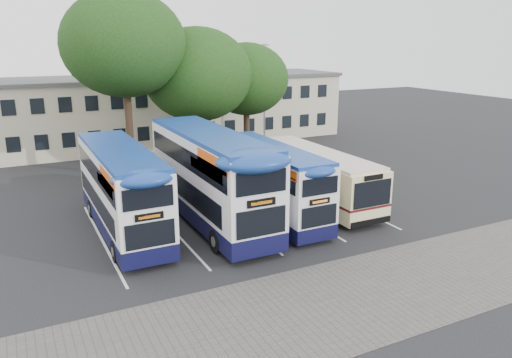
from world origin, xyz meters
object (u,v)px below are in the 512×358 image
object	(u,v)px
tree_right	(246,79)
bus_single	(314,173)
lamp_post	(265,91)
bus_dd_mid	(210,173)
tree_left	(124,44)
tree_mid	(198,75)
bus_dd_right	(270,179)
bus_dd_left	(122,186)

from	to	relation	value
tree_right	bus_single	size ratio (longest dim) A/B	0.88
lamp_post	bus_dd_mid	distance (m)	18.73
tree_left	lamp_post	bearing A→B (deg)	16.83
tree_left	tree_mid	xyz separation A→B (m)	(5.47, 0.92, -2.21)
tree_mid	bus_dd_right	world-z (taller)	tree_mid
lamp_post	tree_right	bearing A→B (deg)	-144.61
lamp_post	bus_dd_mid	bearing A→B (deg)	-126.46
bus_single	tree_left	bearing A→B (deg)	128.02
tree_right	tree_left	bearing A→B (deg)	-169.05
tree_left	bus_dd_right	world-z (taller)	tree_left
tree_left	bus_dd_mid	distance (m)	12.94
tree_right	bus_dd_left	distance (m)	18.28
tree_left	tree_right	xyz separation A→B (m)	(9.96, 1.93, -2.78)
bus_single	bus_dd_left	bearing A→B (deg)	178.95
tree_right	bus_dd_mid	xyz separation A→B (m)	(-8.38, -13.05, -3.65)
bus_dd_left	bus_dd_right	bearing A→B (deg)	-10.02
tree_right	bus_dd_mid	world-z (taller)	tree_right
bus_dd_mid	bus_single	xyz separation A→B (m)	(6.78, 0.43, -0.92)
tree_left	bus_dd_left	distance (m)	12.78
bus_dd_left	bus_dd_mid	distance (m)	4.51
lamp_post	tree_left	size ratio (longest dim) A/B	0.72
bus_dd_left	bus_single	size ratio (longest dim) A/B	1.00
tree_left	bus_dd_left	bearing A→B (deg)	-105.31
tree_left	bus_dd_right	size ratio (longest dim) A/B	1.33
bus_dd_right	bus_single	bearing A→B (deg)	17.83
tree_left	bus_single	world-z (taller)	tree_left
lamp_post	bus_dd_left	size ratio (longest dim) A/B	0.87
tree_mid	bus_single	bearing A→B (deg)	-76.02
tree_mid	bus_single	world-z (taller)	tree_mid
lamp_post	tree_left	world-z (taller)	tree_left
tree_left	tree_right	bearing A→B (deg)	10.95
tree_mid	tree_right	world-z (taller)	tree_mid
lamp_post	tree_mid	size ratio (longest dim) A/B	0.87
bus_dd_mid	bus_single	bearing A→B (deg)	3.62
tree_left	bus_dd_mid	bearing A→B (deg)	-81.90
lamp_post	tree_left	xyz separation A→B (m)	(-12.62, -3.82, 4.02)
lamp_post	tree_right	world-z (taller)	tree_right
bus_dd_mid	bus_dd_right	world-z (taller)	bus_dd_mid
bus_dd_left	tree_left	bearing A→B (deg)	74.69
tree_left	tree_right	size ratio (longest dim) A/B	1.37
tree_mid	bus_dd_mid	size ratio (longest dim) A/B	0.89
lamp_post	bus_dd_left	distance (m)	21.26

